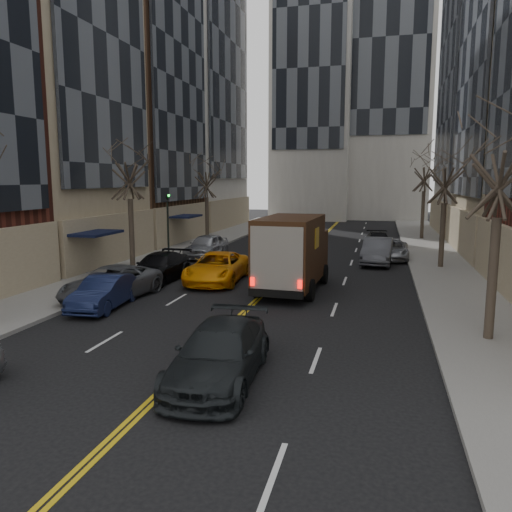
{
  "coord_description": "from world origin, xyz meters",
  "views": [
    {
      "loc": [
        5.22,
        -6.2,
        5.32
      ],
      "look_at": [
        0.3,
        13.44,
        2.2
      ],
      "focal_mm": 35.0,
      "sensor_mm": 36.0,
      "label": 1
    }
  ],
  "objects_px": {
    "observer_sedan": "(219,354)",
    "taxi": "(217,268)",
    "ups_truck": "(292,254)",
    "pedestrian": "(262,269)"
  },
  "relations": [
    {
      "from": "observer_sedan",
      "to": "taxi",
      "type": "bearing_deg",
      "value": 105.85
    },
    {
      "from": "ups_truck",
      "to": "taxi",
      "type": "bearing_deg",
      "value": 167.55
    },
    {
      "from": "taxi",
      "to": "ups_truck",
      "type": "bearing_deg",
      "value": -18.24
    },
    {
      "from": "taxi",
      "to": "observer_sedan",
      "type": "bearing_deg",
      "value": -74.5
    },
    {
      "from": "ups_truck",
      "to": "observer_sedan",
      "type": "xyz_separation_m",
      "value": [
        -0.0,
        -11.15,
        -1.07
      ]
    },
    {
      "from": "observer_sedan",
      "to": "pedestrian",
      "type": "xyz_separation_m",
      "value": [
        -1.61,
        11.73,
        0.13
      ]
    },
    {
      "from": "observer_sedan",
      "to": "taxi",
      "type": "height_order",
      "value": "taxi"
    },
    {
      "from": "ups_truck",
      "to": "taxi",
      "type": "relative_size",
      "value": 1.21
    },
    {
      "from": "taxi",
      "to": "pedestrian",
      "type": "bearing_deg",
      "value": -15.09
    },
    {
      "from": "pedestrian",
      "to": "observer_sedan",
      "type": "bearing_deg",
      "value": -167.49
    }
  ]
}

